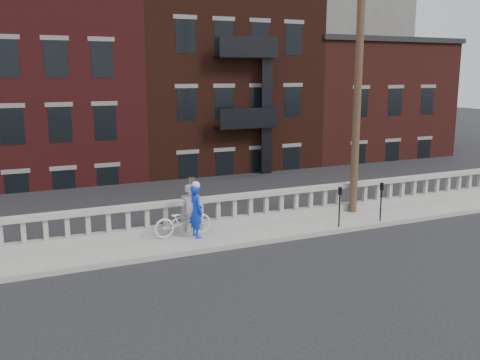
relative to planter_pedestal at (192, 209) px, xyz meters
name	(u,v)px	position (x,y,z in m)	size (l,w,h in m)	color
ground	(243,273)	(0.00, -3.95, -0.83)	(120.00, 120.00, 0.00)	black
sidewalk	(203,239)	(0.00, -0.95, -0.76)	(32.00, 2.20, 0.15)	gray
balustrade	(192,215)	(0.00, 0.00, -0.19)	(28.00, 0.34, 1.03)	gray
planter_pedestal	(192,209)	(0.00, 0.00, 0.00)	(0.55, 0.55, 1.76)	gray
lower_level	(100,114)	(0.56, 19.09, 1.80)	(80.00, 44.00, 20.80)	#605E59
utility_pole	(358,73)	(6.20, -0.35, 4.41)	(1.60, 0.28, 10.00)	#422D1E
parking_meter_c	(340,202)	(4.57, -1.80, 0.17)	(0.10, 0.09, 1.36)	black
parking_meter_d	(381,197)	(6.30, -1.80, 0.17)	(0.10, 0.09, 1.36)	black
bicycle	(183,220)	(-0.51, -0.55, -0.18)	(0.66, 1.89, 1.00)	silver
cyclist	(196,211)	(-0.17, -0.87, 0.16)	(0.61, 0.40, 1.69)	#0D31CC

